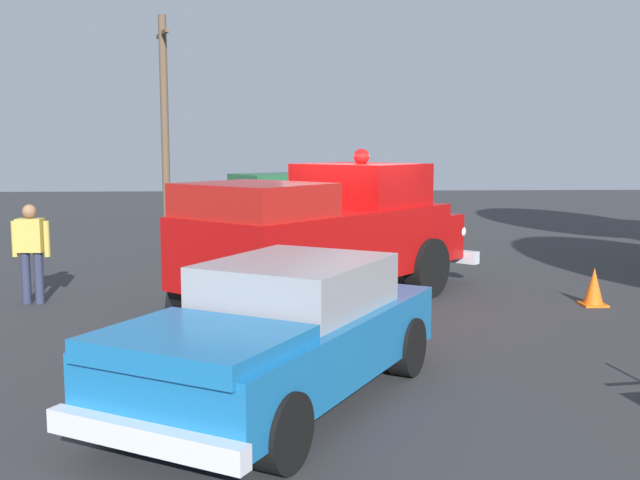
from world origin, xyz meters
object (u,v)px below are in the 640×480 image
at_px(traffic_cone, 594,287).
at_px(spectator_standing, 31,247).
at_px(parked_pickup, 291,211).
at_px(utility_pole, 165,117).
at_px(vintage_fire_truck, 329,233).
at_px(classic_hot_rod, 280,333).
at_px(spectator_seated, 217,239).
at_px(lawn_chair_near_truck, 215,243).

bearing_deg(traffic_cone, spectator_standing, -3.89).
relative_size(parked_pickup, utility_pole, 0.73).
bearing_deg(spectator_standing, traffic_cone, 176.11).
height_order(parked_pickup, traffic_cone, parked_pickup).
height_order(vintage_fire_truck, utility_pole, utility_pole).
bearing_deg(spectator_standing, utility_pole, -91.57).
bearing_deg(vintage_fire_truck, classic_hot_rod, 80.60).
distance_m(spectator_standing, utility_pole, 12.92).
bearing_deg(parked_pickup, classic_hot_rod, 88.67).
xyz_separation_m(vintage_fire_truck, spectator_standing, (4.97, -0.25, -0.23)).
xyz_separation_m(classic_hot_rod, spectator_seated, (1.33, -8.11, -0.05)).
bearing_deg(parked_pickup, lawn_chair_near_truck, 60.76).
bearing_deg(classic_hot_rod, traffic_cone, -139.26).
height_order(classic_hot_rod, lawn_chair_near_truck, classic_hot_rod).
height_order(spectator_standing, traffic_cone, spectator_standing).
distance_m(spectator_seated, traffic_cone, 7.48).
bearing_deg(vintage_fire_truck, parked_pickup, -85.05).
bearing_deg(vintage_fire_truck, spectator_seated, -56.66).
bearing_deg(traffic_cone, classic_hot_rod, 40.74).
bearing_deg(spectator_seated, lawn_chair_near_truck, -63.55).
relative_size(lawn_chair_near_truck, spectator_seated, 0.79).
relative_size(vintage_fire_truck, classic_hot_rod, 1.25).
bearing_deg(lawn_chair_near_truck, parked_pickup, -119.24).
height_order(vintage_fire_truck, spectator_seated, vintage_fire_truck).
bearing_deg(traffic_cone, lawn_chair_near_truck, -29.70).
height_order(lawn_chair_near_truck, utility_pole, utility_pole).
distance_m(utility_pole, traffic_cone, 16.38).
bearing_deg(parked_pickup, spectator_standing, 53.90).
xyz_separation_m(spectator_seated, utility_pole, (2.49, -9.65, 2.86)).
height_order(vintage_fire_truck, traffic_cone, vintage_fire_truck).
distance_m(classic_hot_rod, traffic_cone, 6.87).
xyz_separation_m(classic_hot_rod, utility_pole, (3.81, -17.76, 2.81)).
bearing_deg(traffic_cone, vintage_fire_truck, -5.08).
distance_m(vintage_fire_truck, traffic_cone, 4.49).
xyz_separation_m(vintage_fire_truck, classic_hot_rod, (0.81, 4.86, -0.45)).
xyz_separation_m(spectator_standing, traffic_cone, (-9.35, 0.64, -0.66)).
bearing_deg(classic_hot_rod, vintage_fire_truck, -99.40).
relative_size(classic_hot_rod, lawn_chair_near_truck, 4.61).
xyz_separation_m(parked_pickup, lawn_chair_near_truck, (1.65, 2.94, -0.40)).
distance_m(vintage_fire_truck, parked_pickup, 6.33).
bearing_deg(lawn_chair_near_truck, utility_pole, -75.73).
xyz_separation_m(spectator_seated, traffic_cone, (-6.52, 3.64, -0.39)).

